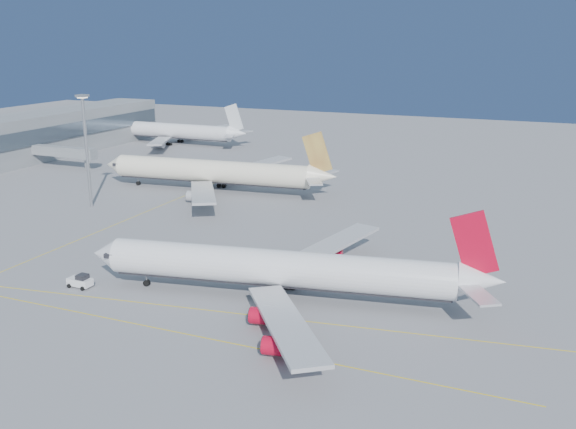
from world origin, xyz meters
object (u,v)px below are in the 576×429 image
object	(u,v)px
airliner_virgin	(287,269)
light_mast	(86,142)
airliner_etihad	(216,172)
airliner_third	(175,131)
pushback_tug	(80,281)

from	to	relation	value
airliner_virgin	light_mast	size ratio (longest dim) A/B	2.44
airliner_etihad	light_mast	world-z (taller)	light_mast
airliner_etihad	airliner_third	distance (m)	81.86
airliner_virgin	pushback_tug	distance (m)	34.69
airliner_virgin	airliner_etihad	xyz separation A→B (m)	(-45.87, 59.99, 0.36)
airliner_virgin	airliner_etihad	distance (m)	75.52
airliner_virgin	airliner_third	distance (m)	157.33
airliner_third	pushback_tug	size ratio (longest dim) A/B	14.92
pushback_tug	airliner_virgin	bearing A→B (deg)	16.58
airliner_third	pushback_tug	xyz separation A→B (m)	(65.28, -131.41, -3.95)
airliner_virgin	airliner_etihad	world-z (taller)	airliner_etihad
pushback_tug	light_mast	bearing A→B (deg)	129.37
airliner_virgin	airliner_third	world-z (taller)	airliner_third
airliner_virgin	airliner_third	xyz separation A→B (m)	(-98.60, 122.60, 0.08)
airliner_etihad	light_mast	distance (m)	34.72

